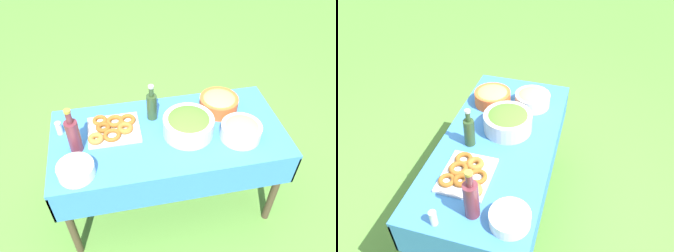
% 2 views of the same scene
% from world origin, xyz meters
% --- Properties ---
extents(ground_plane, '(14.00, 14.00, 0.00)m').
position_xyz_m(ground_plane, '(0.00, 0.00, 0.00)').
color(ground_plane, '#568C38').
extents(picnic_table, '(1.47, 0.70, 0.72)m').
position_xyz_m(picnic_table, '(0.00, 0.00, 0.62)').
color(picnic_table, '#387AC6').
rests_on(picnic_table, ground_plane).
extents(salad_bowl, '(0.31, 0.31, 0.14)m').
position_xyz_m(salad_bowl, '(0.12, -0.03, 0.79)').
color(salad_bowl, silver).
rests_on(salad_bowl, picnic_table).
extents(pasta_bowl, '(0.25, 0.25, 0.11)m').
position_xyz_m(pasta_bowl, '(0.43, -0.12, 0.78)').
color(pasta_bowl, silver).
rests_on(pasta_bowl, picnic_table).
extents(donut_platter, '(0.33, 0.28, 0.05)m').
position_xyz_m(donut_platter, '(-0.34, 0.08, 0.74)').
color(donut_platter, silver).
rests_on(donut_platter, picnic_table).
extents(plate_stack, '(0.21, 0.21, 0.07)m').
position_xyz_m(plate_stack, '(-0.56, -0.23, 0.76)').
color(plate_stack, white).
rests_on(plate_stack, picnic_table).
extents(olive_oil_bottle, '(0.07, 0.07, 0.26)m').
position_xyz_m(olive_oil_bottle, '(-0.08, 0.16, 0.82)').
color(olive_oil_bottle, '#2D4723').
rests_on(olive_oil_bottle, picnic_table).
extents(wine_bottle, '(0.08, 0.08, 0.31)m').
position_xyz_m(wine_bottle, '(-0.56, -0.03, 0.84)').
color(wine_bottle, maroon).
rests_on(wine_bottle, picnic_table).
extents(fruit_bowl, '(0.26, 0.26, 0.12)m').
position_xyz_m(fruit_bowl, '(0.37, 0.16, 0.78)').
color(fruit_bowl, '#E05B28').
rests_on(fruit_bowl, picnic_table).
extents(salt_shaker, '(0.04, 0.04, 0.09)m').
position_xyz_m(salt_shaker, '(-0.67, 0.13, 0.76)').
color(salt_shaker, white).
rests_on(salt_shaker, picnic_table).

